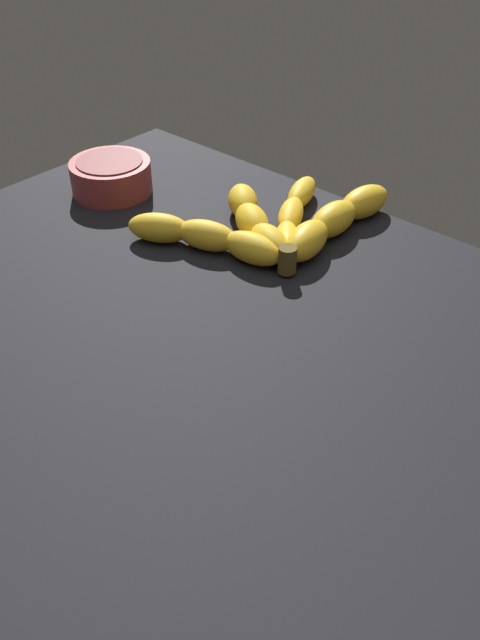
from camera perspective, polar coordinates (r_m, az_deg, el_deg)
The scene contains 3 objects.
ground_plane at distance 62.85cm, azimuth 2.30°, elevation -4.81°, with size 97.15×62.91×3.30cm, color black.
banana_bunch at distance 79.31cm, azimuth 3.02°, elevation 8.07°, with size 21.09×27.94×3.76cm.
small_bowl at distance 90.81cm, azimuth -10.78°, elevation 11.82°, with size 10.36×10.36×4.36cm.
Camera 1 is at (-28.88, 36.48, 40.61)cm, focal length 38.09 mm.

